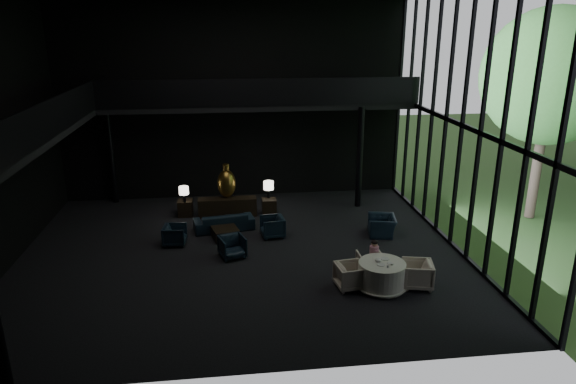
{
  "coord_description": "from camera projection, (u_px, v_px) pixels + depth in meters",
  "views": [
    {
      "loc": [
        -0.37,
        -15.05,
        6.99
      ],
      "look_at": [
        1.54,
        0.5,
        1.85
      ],
      "focal_mm": 32.0,
      "sensor_mm": 36.0,
      "label": 1
    }
  ],
  "objects": [
    {
      "name": "sofa",
      "position": [
        224.0,
        219.0,
        18.22
      ],
      "size": [
        2.21,
        0.98,
        0.83
      ],
      "primitive_type": "imported",
      "rotation": [
        0.0,
        0.0,
        3.31
      ],
      "color": "black",
      "rests_on": "floor"
    },
    {
      "name": "bronze_urn",
      "position": [
        227.0,
        183.0,
        19.42
      ],
      "size": [
        0.7,
        0.7,
        1.3
      ],
      "color": "#AA703A",
      "rests_on": "console"
    },
    {
      "name": "saucer",
      "position": [
        390.0,
        263.0,
        14.06
      ],
      "size": [
        0.16,
        0.16,
        0.01
      ],
      "primitive_type": "cylinder",
      "rotation": [
        0.0,
        0.0,
        -0.02
      ],
      "color": "white",
      "rests_on": "dining_table"
    },
    {
      "name": "dining_chair_east",
      "position": [
        417.0,
        272.0,
        14.23
      ],
      "size": [
        0.97,
        1.01,
        0.88
      ],
      "primitive_type": "imported",
      "rotation": [
        0.0,
        0.0,
        -1.79
      ],
      "color": "tan",
      "rests_on": "floor"
    },
    {
      "name": "floor",
      "position": [
        242.0,
        254.0,
        16.42
      ],
      "size": [
        14.0,
        12.0,
        0.02
      ],
      "primitive_type": "cube",
      "color": "black",
      "rests_on": "ground"
    },
    {
      "name": "wall_back",
      "position": [
        234.0,
        102.0,
        20.83
      ],
      "size": [
        14.0,
        0.04,
        8.0
      ],
      "primitive_type": "cube",
      "color": "black",
      "rests_on": "ground"
    },
    {
      "name": "lounge_armchair_south",
      "position": [
        232.0,
        246.0,
        16.06
      ],
      "size": [
        0.91,
        0.88,
        0.76
      ],
      "primitive_type": "imported",
      "rotation": [
        0.0,
        0.0,
        0.31
      ],
      "color": "#0C232D",
      "rests_on": "floor"
    },
    {
      "name": "railing_back",
      "position": [
        262.0,
        92.0,
        18.87
      ],
      "size": [
        12.0,
        0.06,
        1.0
      ],
      "primitive_type": "cube",
      "color": "black",
      "rests_on": "mezzanine_back"
    },
    {
      "name": "coffee_table",
      "position": [
        225.0,
        233.0,
        17.54
      ],
      "size": [
        1.01,
        1.01,
        0.37
      ],
      "primitive_type": "cube",
      "rotation": [
        0.0,
        0.0,
        0.25
      ],
      "color": "black",
      "rests_on": "floor"
    },
    {
      "name": "wall_front",
      "position": [
        248.0,
        193.0,
        9.51
      ],
      "size": [
        14.0,
        0.04,
        8.0
      ],
      "primitive_type": "cube",
      "color": "black",
      "rests_on": "ground"
    },
    {
      "name": "column_ne",
      "position": [
        360.0,
        158.0,
        20.12
      ],
      "size": [
        0.24,
        0.24,
        4.0
      ],
      "primitive_type": "cylinder",
      "color": "black",
      "rests_on": "floor"
    },
    {
      "name": "table_lamp_left",
      "position": [
        184.0,
        191.0,
        19.18
      ],
      "size": [
        0.36,
        0.36,
        0.61
      ],
      "color": "black",
      "rests_on": "side_table_left"
    },
    {
      "name": "dining_table",
      "position": [
        381.0,
        277.0,
        14.22
      ],
      "size": [
        1.47,
        1.47,
        0.75
      ],
      "color": "white",
      "rests_on": "floor"
    },
    {
      "name": "table_lamp_right",
      "position": [
        269.0,
        186.0,
        19.73
      ],
      "size": [
        0.39,
        0.39,
        0.66
      ],
      "color": "black",
      "rests_on": "side_table_right"
    },
    {
      "name": "railing_left",
      "position": [
        60.0,
        114.0,
        14.41
      ],
      "size": [
        0.06,
        12.0,
        1.0
      ],
      "primitive_type": "cube",
      "color": "black",
      "rests_on": "mezzanine_left"
    },
    {
      "name": "side_table_left",
      "position": [
        185.0,
        208.0,
        19.6
      ],
      "size": [
        0.56,
        0.56,
        0.61
      ],
      "primitive_type": "cube",
      "color": "black",
      "rests_on": "floor"
    },
    {
      "name": "column_nw",
      "position": [
        111.0,
        155.0,
        20.59
      ],
      "size": [
        0.24,
        0.24,
        4.0
      ],
      "primitive_type": "cylinder",
      "color": "black",
      "rests_on": "floor"
    },
    {
      "name": "dining_chair_north",
      "position": [
        370.0,
        263.0,
        15.04
      ],
      "size": [
        0.65,
        0.61,
        0.66
      ],
      "primitive_type": "imported",
      "rotation": [
        0.0,
        0.0,
        3.16
      ],
      "color": "#B1A090",
      "rests_on": "floor"
    },
    {
      "name": "coffee_cup",
      "position": [
        392.0,
        264.0,
        13.94
      ],
      "size": [
        0.09,
        0.09,
        0.05
      ],
      "primitive_type": "cylinder",
      "rotation": [
        0.0,
        0.0,
        -0.2
      ],
      "color": "white",
      "rests_on": "saucer"
    },
    {
      "name": "cream_pot",
      "position": [
        388.0,
        266.0,
        13.8
      ],
      "size": [
        0.08,
        0.08,
        0.07
      ],
      "primitive_type": "cylinder",
      "rotation": [
        0.0,
        0.0,
        -0.43
      ],
      "color": "#99999E",
      "rests_on": "dining_table"
    },
    {
      "name": "mezzanine_left",
      "position": [
        26.0,
        135.0,
        14.48
      ],
      "size": [
        2.0,
        12.0,
        0.25
      ],
      "primitive_type": "cube",
      "color": "black",
      "rests_on": "wall_left"
    },
    {
      "name": "dining_chair_west",
      "position": [
        350.0,
        274.0,
        14.19
      ],
      "size": [
        0.81,
        0.86,
        0.79
      ],
      "primitive_type": "imported",
      "rotation": [
        0.0,
        0.0,
        1.7
      ],
      "color": "#AD9D8F",
      "rests_on": "floor"
    },
    {
      "name": "mezzanine_back",
      "position": [
        260.0,
        105.0,
        20.0
      ],
      "size": [
        12.0,
        2.0,
        0.25
      ],
      "primitive_type": "cube",
      "color": "black",
      "rests_on": "wall_back"
    },
    {
      "name": "tree_near",
      "position": [
        551.0,
        77.0,
        17.95
      ],
      "size": [
        4.8,
        4.8,
        7.65
      ],
      "color": "#382D23",
      "rests_on": "garden_ground"
    },
    {
      "name": "cereal_bowl",
      "position": [
        378.0,
        260.0,
        14.14
      ],
      "size": [
        0.18,
        0.18,
        0.09
      ],
      "primitive_type": "ellipsoid",
      "color": "white",
      "rests_on": "dining_table"
    },
    {
      "name": "child",
      "position": [
        374.0,
        249.0,
        14.96
      ],
      "size": [
        0.27,
        0.27,
        0.58
      ],
      "rotation": [
        0.0,
        0.0,
        3.14
      ],
      "color": "#D6AAB9",
      "rests_on": "dining_chair_north"
    },
    {
      "name": "plate_a",
      "position": [
        381.0,
        265.0,
        13.96
      ],
      "size": [
        0.28,
        0.28,
        0.01
      ],
      "primitive_type": "cylinder",
      "rotation": [
        0.0,
        0.0,
        -0.36
      ],
      "color": "white",
      "rests_on": "dining_table"
    },
    {
      "name": "lounge_armchair_west",
      "position": [
        175.0,
        235.0,
        16.99
      ],
      "size": [
        0.7,
        0.74,
        0.71
      ],
      "primitive_type": "imported",
      "rotation": [
        0.0,
        0.0,
        1.49
      ],
      "color": "#152136",
      "rests_on": "floor"
    },
    {
      "name": "window_armchair",
      "position": [
        382.0,
        223.0,
        17.78
      ],
      "size": [
        0.8,
        1.08,
        0.86
      ],
      "primitive_type": "imported",
      "rotation": [
        0.0,
        0.0,
        -1.75
      ],
      "color": "black",
      "rests_on": "floor"
    },
    {
      "name": "lounge_armchair_east",
      "position": [
        272.0,
        226.0,
        17.63
      ],
      "size": [
        0.82,
        0.86,
        0.8
      ],
      "primitive_type": "imported",
      "rotation": [
        0.0,
        0.0,
        -1.45
      ],
      "color": "black",
      "rests_on": "floor"
    },
    {
      "name": "console",
      "position": [
        228.0,
        207.0,
        19.57
      ],
      "size": [
        2.21,
        0.5,
        0.7
      ],
      "primitive_type": "cube",
      "color": "black",
      "rests_on": "floor"
    },
    {
      "name": "curtain_wall",
      "position": [
        462.0,
        125.0,
        15.98
      ],
      "size": [
        0.2,
        12.0,
        8.0
      ],
      "primitive_type": null,
      "color": "black",
      "rests_on": "ground"
    },
    {
      "name": "plate_b",
      "position": [
        385.0,
        259.0,
        14.32
      ],
      "size": [
        0.27,
        0.27,
        0.02
      ],
      "primitive_type": "cylinder",
      "rotation": [
        0.0,
        0.0,
        0.14
      ],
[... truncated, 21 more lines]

